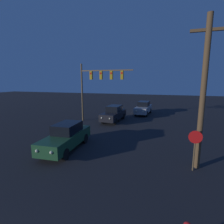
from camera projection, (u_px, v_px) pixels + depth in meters
name	position (u px, v px, depth m)	size (l,w,h in m)	color
car_near	(66.00, 137.00, 11.78)	(1.90, 4.94, 1.78)	#1E4728
car_mid	(114.00, 114.00, 20.11)	(1.86, 4.93, 1.78)	black
car_far	(143.00, 108.00, 24.24)	(1.91, 4.95, 1.78)	#99999E
traffic_signal_mast	(97.00, 81.00, 19.24)	(5.98, 0.30, 6.48)	brown
stop_sign	(195.00, 143.00, 8.82)	(0.66, 0.07, 2.15)	brown
utility_pole	(203.00, 92.00, 8.73)	(1.65, 0.28, 7.75)	brown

